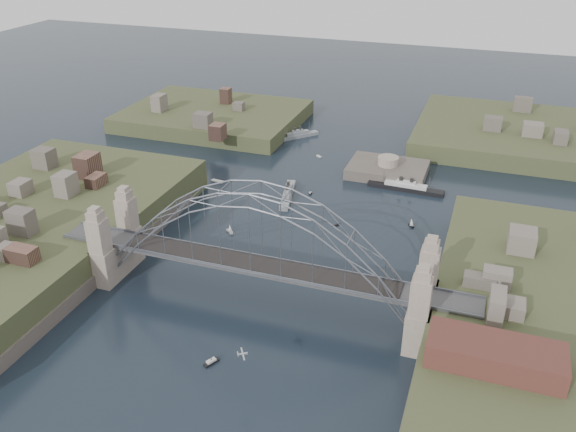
# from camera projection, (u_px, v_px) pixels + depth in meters

# --- Properties ---
(ground) EXTENTS (500.00, 500.00, 0.00)m
(ground) POSITION_uv_depth(u_px,v_px,m) (258.00, 301.00, 119.46)
(ground) COLOR black
(ground) RESTS_ON ground
(bridge) EXTENTS (84.00, 13.80, 24.60)m
(bridge) POSITION_uv_depth(u_px,v_px,m) (256.00, 247.00, 113.76)
(bridge) COLOR #464548
(bridge) RESTS_ON ground
(shore_west) EXTENTS (50.50, 90.00, 12.00)m
(shore_west) POSITION_uv_depth(u_px,v_px,m) (20.00, 244.00, 135.42)
(shore_west) COLOR #404727
(shore_west) RESTS_ON ground
(shore_east) EXTENTS (50.50, 90.00, 12.00)m
(shore_east) POSITION_uv_depth(u_px,v_px,m) (574.00, 357.00, 101.68)
(shore_east) COLOR #404727
(shore_east) RESTS_ON ground
(headland_nw) EXTENTS (60.00, 45.00, 9.00)m
(headland_nw) POSITION_uv_depth(u_px,v_px,m) (214.00, 121.00, 214.88)
(headland_nw) COLOR #404727
(headland_nw) RESTS_ON ground
(headland_ne) EXTENTS (70.00, 55.00, 9.50)m
(headland_ne) POSITION_uv_depth(u_px,v_px,m) (527.00, 141.00, 196.41)
(headland_ne) COLOR #404727
(headland_ne) RESTS_ON ground
(fort_island) EXTENTS (22.00, 16.00, 9.40)m
(fort_island) POSITION_uv_depth(u_px,v_px,m) (387.00, 176.00, 174.64)
(fort_island) COLOR #514840
(fort_island) RESTS_ON ground
(wharf_shed) EXTENTS (20.00, 8.00, 4.00)m
(wharf_shed) POSITION_uv_depth(u_px,v_px,m) (495.00, 355.00, 90.18)
(wharf_shed) COLOR #592D26
(wharf_shed) RESTS_ON shore_east
(naval_cruiser_near) EXTENTS (5.83, 17.19, 5.13)m
(naval_cruiser_near) POSITION_uv_depth(u_px,v_px,m) (288.00, 194.00, 160.97)
(naval_cruiser_near) COLOR gray
(naval_cruiser_near) RESTS_ON ground
(naval_cruiser_far) EXTENTS (11.60, 12.72, 5.11)m
(naval_cruiser_far) POSITION_uv_depth(u_px,v_px,m) (297.00, 135.00, 201.18)
(naval_cruiser_far) COLOR gray
(naval_cruiser_far) RESTS_ON ground
(ocean_liner) EXTENTS (20.85, 3.85, 5.09)m
(ocean_liner) POSITION_uv_depth(u_px,v_px,m) (406.00, 188.00, 164.68)
(ocean_liner) COLOR black
(ocean_liner) RESTS_ON ground
(aeroplane) EXTENTS (1.90, 2.72, 0.45)m
(aeroplane) POSITION_uv_depth(u_px,v_px,m) (242.00, 354.00, 94.52)
(aeroplane) COLOR #B2B5B9
(small_boat_a) EXTENTS (2.65, 2.45, 2.38)m
(small_boat_a) POSITION_uv_depth(u_px,v_px,m) (230.00, 229.00, 143.68)
(small_boat_a) COLOR silver
(small_boat_a) RESTS_ON ground
(small_boat_b) EXTENTS (1.25, 1.62, 0.45)m
(small_boat_b) POSITION_uv_depth(u_px,v_px,m) (337.00, 225.00, 147.15)
(small_boat_b) COLOR silver
(small_boat_b) RESTS_ON ground
(small_boat_c) EXTENTS (2.12, 2.94, 1.43)m
(small_boat_c) POSITION_uv_depth(u_px,v_px,m) (211.00, 362.00, 103.16)
(small_boat_c) COLOR silver
(small_boat_c) RESTS_ON ground
(small_boat_d) EXTENTS (1.64, 1.96, 2.38)m
(small_boat_d) POSITION_uv_depth(u_px,v_px,m) (412.00, 223.00, 146.28)
(small_boat_d) COLOR silver
(small_boat_d) RESTS_ON ground
(small_boat_e) EXTENTS (3.86, 1.69, 0.45)m
(small_boat_e) POSITION_uv_depth(u_px,v_px,m) (218.00, 181.00, 169.93)
(small_boat_e) COLOR silver
(small_boat_e) RESTS_ON ground
(small_boat_f) EXTENTS (0.63, 1.49, 1.43)m
(small_boat_f) POSITION_uv_depth(u_px,v_px,m) (310.00, 193.00, 162.60)
(small_boat_f) COLOR silver
(small_boat_f) RESTS_ON ground
(small_boat_h) EXTENTS (1.95, 1.66, 0.45)m
(small_boat_h) POSITION_uv_depth(u_px,v_px,m) (319.00, 156.00, 186.39)
(small_boat_h) COLOR silver
(small_boat_h) RESTS_ON ground
(small_boat_i) EXTENTS (2.81, 1.80, 2.38)m
(small_boat_i) POSITION_uv_depth(u_px,v_px,m) (435.00, 293.00, 120.47)
(small_boat_i) COLOR silver
(small_boat_i) RESTS_ON ground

